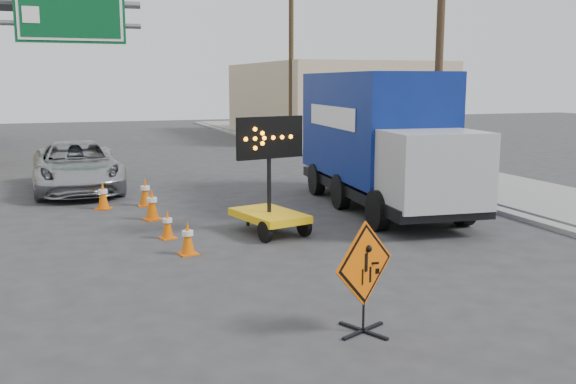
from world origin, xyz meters
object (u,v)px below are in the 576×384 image
construction_sign (364,274)px  pickup_truck (77,166)px  arrow_board (269,208)px  box_truck (379,147)px

construction_sign → pickup_truck: construction_sign is taller
construction_sign → arrow_board: (0.61, 6.08, -0.24)m
box_truck → pickup_truck: bearing=149.3°
pickup_truck → construction_sign: bearing=-77.5°
construction_sign → box_truck: 9.24m
construction_sign → box_truck: size_ratio=0.20×
construction_sign → pickup_truck: bearing=78.8°
arrow_board → construction_sign: bearing=-109.3°
arrow_board → box_truck: 4.45m
arrow_board → pickup_truck: size_ratio=0.48×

